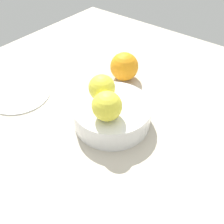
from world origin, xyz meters
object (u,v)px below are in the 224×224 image
at_px(orange_in_bowl_0, 107,106).
at_px(side_plate, 19,94).
at_px(orange_loose_0, 124,67).
at_px(fruit_bowl, 112,114).
at_px(orange_in_bowl_1, 102,88).

bearing_deg(orange_in_bowl_0, side_plate, 7.53).
bearing_deg(orange_loose_0, fruit_bowl, 117.20).
xyz_separation_m(orange_in_bowl_0, side_plate, (0.29, 0.04, -0.08)).
height_order(fruit_bowl, side_plate, fruit_bowl).
bearing_deg(orange_in_bowl_0, orange_loose_0, -63.47).
relative_size(orange_in_bowl_1, orange_loose_0, 0.76).
xyz_separation_m(orange_in_bowl_0, orange_loose_0, (0.10, -0.21, -0.05)).
relative_size(orange_in_bowl_0, orange_in_bowl_1, 1.04).
bearing_deg(fruit_bowl, orange_loose_0, -62.80).
bearing_deg(fruit_bowl, orange_in_bowl_0, 113.46).
height_order(orange_loose_0, side_plate, orange_loose_0).
distance_m(orange_loose_0, side_plate, 0.31).
distance_m(orange_in_bowl_1, side_plate, 0.26).
bearing_deg(fruit_bowl, side_plate, 15.78).
bearing_deg(orange_in_bowl_1, orange_loose_0, -72.21).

